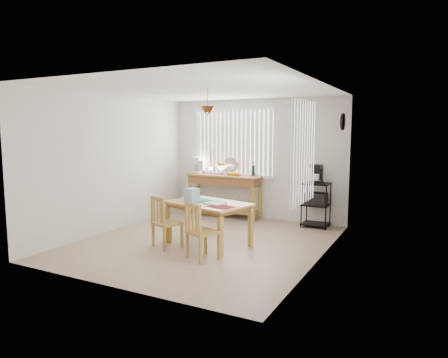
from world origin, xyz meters
The scene contains 10 objects.
ground centered at (0.00, 0.00, -0.01)m, with size 4.00×4.50×0.01m, color tan.
room_shell centered at (0.00, 0.02, 1.69)m, with size 4.20×4.70×2.70m.
sideboard centered at (-0.64, 1.99, 0.71)m, with size 1.69×0.47×0.95m.
sideboard_items centered at (-0.91, 2.01, 1.10)m, with size 1.60×0.40×0.73m.
wire_cart centered at (1.42, 1.98, 0.54)m, with size 0.53×0.42×0.89m.
cart_items centered at (1.42, 1.99, 1.06)m, with size 0.21×0.25×0.37m.
dining_table centered at (0.13, -0.08, 0.64)m, with size 1.52×1.17×0.72m.
table_items centered at (-0.03, -0.16, 0.81)m, with size 1.02×0.72×0.23m.
chair_left centered at (-0.40, -0.58, 0.42)m, with size 0.51×0.51×0.86m.
chair_right centered at (0.43, -0.83, 0.42)m, with size 0.53×0.53×0.87m.
Camera 1 is at (3.42, -5.81, 1.93)m, focal length 32.00 mm.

